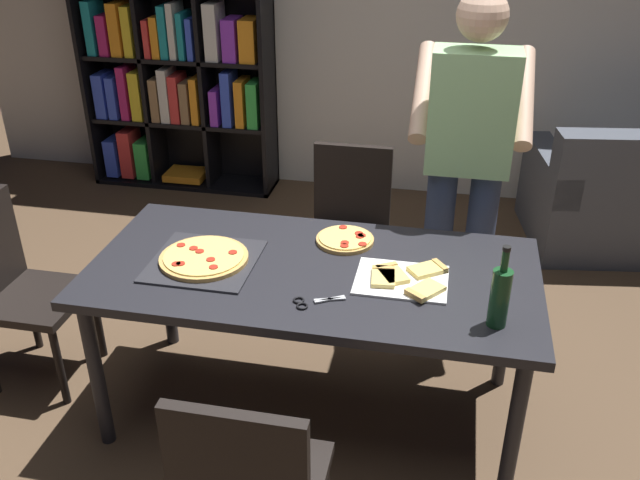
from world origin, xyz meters
TOP-DOWN VIEW (x-y plane):
  - ground_plane at (0.00, 0.00)m, footprint 12.00×12.00m
  - dining_table at (0.00, 0.00)m, footprint 1.82×0.88m
  - chair_far_side at (0.00, 0.93)m, footprint 0.42×0.42m
  - chair_left_end at (-1.39, 0.00)m, footprint 0.42×0.42m
  - bookshelf at (-1.54, 2.37)m, footprint 1.40×0.35m
  - person_serving_pizza at (0.58, 0.71)m, footprint 0.55×0.54m
  - pepperoni_pizza_on_tray at (-0.45, -0.04)m, footprint 0.42×0.42m
  - pizza_slices_on_towel at (0.37, -0.03)m, footprint 0.36×0.32m
  - wine_bottle at (0.72, -0.25)m, footprint 0.07×0.07m
  - kitchen_scissors at (0.05, -0.25)m, footprint 0.20×0.13m
  - second_pizza_plain at (0.09, 0.25)m, footprint 0.25×0.25m

SIDE VIEW (x-z plane):
  - ground_plane at x=0.00m, z-range 0.00..0.00m
  - chair_far_side at x=0.00m, z-range 0.06..0.96m
  - chair_left_end at x=-1.39m, z-range 0.06..0.96m
  - dining_table at x=0.00m, z-range 0.30..1.05m
  - kitchen_scissors at x=0.05m, z-range 0.75..0.76m
  - second_pizza_plain at x=0.09m, z-range 0.75..0.78m
  - pizza_slices_on_towel at x=0.37m, z-range 0.75..0.78m
  - pepperoni_pizza_on_tray at x=-0.45m, z-range 0.75..0.78m
  - wine_bottle at x=0.72m, z-range 0.71..1.03m
  - bookshelf at x=-1.54m, z-range 0.01..1.96m
  - person_serving_pizza at x=0.58m, z-range 0.12..1.87m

